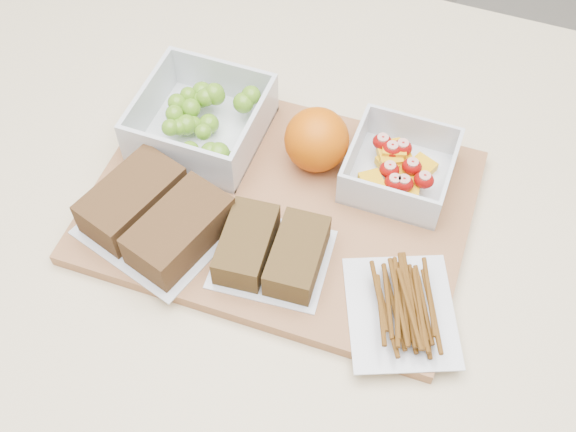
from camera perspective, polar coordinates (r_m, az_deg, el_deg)
name	(u,v)px	position (r m, az deg, el deg)	size (l,w,h in m)	color
counter	(290,381)	(1.21, 0.15, -12.94)	(1.20, 0.90, 0.90)	beige
cutting_board	(280,206)	(0.82, -0.64, 0.78)	(0.42, 0.30, 0.02)	#9F6A42
grape_container	(203,120)	(0.87, -6.70, 7.54)	(0.14, 0.14, 0.06)	silver
fruit_container	(399,168)	(0.83, 8.77, 3.73)	(0.11, 0.11, 0.05)	silver
orange	(317,140)	(0.82, 2.28, 6.05)	(0.07, 0.07, 0.07)	#D45905
sandwich_bag_left	(156,215)	(0.79, -10.41, 0.05)	(0.18, 0.17, 0.05)	silver
sandwich_bag_center	(272,251)	(0.76, -1.29, -2.75)	(0.13, 0.12, 0.04)	silver
pretzel_bag	(403,306)	(0.74, 9.04, -7.03)	(0.15, 0.16, 0.03)	silver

